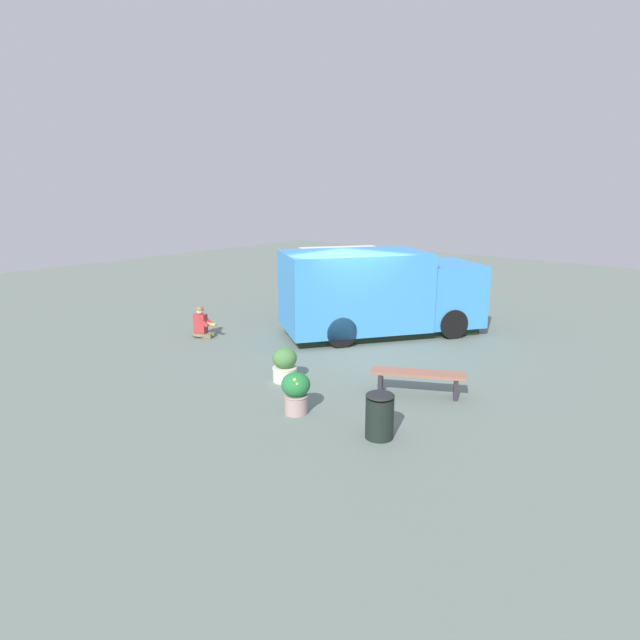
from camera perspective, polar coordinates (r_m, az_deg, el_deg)
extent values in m
plane|color=slate|center=(14.72, 3.11, -2.36)|extent=(40.00, 40.00, 0.00)
cube|color=#3B8FDC|center=(15.14, 3.59, 3.12)|extent=(4.47, 4.05, 2.13)
cube|color=#3B8FDC|center=(16.27, 12.84, 2.85)|extent=(2.59, 2.73, 1.74)
cube|color=#241F30|center=(16.61, 15.37, 3.99)|extent=(1.05, 1.51, 0.66)
cube|color=black|center=(16.18, 2.29, 4.30)|extent=(1.77, 1.22, 0.75)
cube|color=silver|center=(16.33, 2.01, 7.58)|extent=(2.25, 1.81, 0.03)
cube|color=black|center=(15.68, 6.39, -0.98)|extent=(5.35, 4.46, 0.23)
cylinder|color=black|center=(15.44, 13.74, -0.40)|extent=(0.80, 0.65, 0.82)
cylinder|color=black|center=(17.20, 10.49, 1.22)|extent=(0.80, 0.65, 0.82)
cylinder|color=black|center=(14.18, 2.22, -1.27)|extent=(0.80, 0.65, 0.82)
cylinder|color=black|center=(16.08, 0.04, 0.57)|extent=(0.80, 0.65, 0.82)
ellipsoid|color=#706748|center=(15.60, -12.35, -1.49)|extent=(0.60, 0.65, 0.13)
cube|color=#706748|center=(15.42, -11.90, -1.66)|extent=(0.24, 0.38, 0.11)
cube|color=#706748|center=(15.59, -11.53, -1.47)|extent=(0.24, 0.38, 0.11)
cube|color=#AF3133|center=(15.52, -12.41, -0.33)|extent=(0.33, 0.39, 0.52)
sphere|color=beige|center=(15.44, -12.48, 0.96)|extent=(0.21, 0.21, 0.21)
sphere|color=olive|center=(15.43, -12.49, 1.05)|extent=(0.21, 0.21, 0.21)
cube|color=#AF3133|center=(15.35, -12.17, -0.21)|extent=(0.21, 0.35, 0.27)
cube|color=#AF3133|center=(15.52, -11.79, -0.03)|extent=(0.21, 0.35, 0.27)
cylinder|color=tan|center=(15.37, -11.42, -0.45)|extent=(0.17, 0.40, 0.09)
cube|color=#5CA33D|center=(15.36, -11.42, -0.38)|extent=(0.12, 0.33, 0.02)
cylinder|color=beige|center=(11.86, -3.71, -5.65)|extent=(0.51, 0.51, 0.32)
torus|color=beige|center=(11.81, -3.72, -4.99)|extent=(0.54, 0.54, 0.04)
ellipsoid|color=#467C40|center=(11.74, -3.73, -4.00)|extent=(0.53, 0.53, 0.45)
sphere|color=#DD387B|center=(11.70, -2.71, -3.70)|extent=(0.07, 0.07, 0.07)
sphere|color=#EE4E8F|center=(11.72, -4.77, -3.67)|extent=(0.07, 0.07, 0.07)
sphere|color=#E04B91|center=(11.89, -4.27, -3.39)|extent=(0.06, 0.06, 0.06)
cylinder|color=#A48983|center=(10.23, -2.53, -8.79)|extent=(0.43, 0.43, 0.36)
torus|color=gray|center=(10.16, -2.54, -7.92)|extent=(0.46, 0.46, 0.04)
ellipsoid|color=#237438|center=(10.08, -2.55, -6.78)|extent=(0.54, 0.54, 0.46)
sphere|color=#E8DE4B|center=(9.89, -1.87, -7.03)|extent=(0.06, 0.06, 0.06)
sphere|color=yellow|center=(9.86, -2.43, -6.74)|extent=(0.08, 0.08, 0.08)
sphere|color=#F0DE55|center=(9.88, -2.67, -6.34)|extent=(0.08, 0.08, 0.08)
sphere|color=yellow|center=(9.97, -3.67, -6.73)|extent=(0.06, 0.06, 0.06)
sphere|color=#E6EF41|center=(10.21, -3.14, -5.92)|extent=(0.05, 0.05, 0.05)
sphere|color=yellow|center=(9.90, -3.14, -6.44)|extent=(0.07, 0.07, 0.07)
cube|color=#945F4C|center=(11.11, 10.25, -5.52)|extent=(1.23, 1.84, 0.06)
cube|color=#2C2830|center=(11.24, 6.36, -6.51)|extent=(0.34, 0.23, 0.44)
cube|color=#2C2830|center=(11.21, 14.04, -6.92)|extent=(0.34, 0.23, 0.44)
cylinder|color=black|center=(9.28, 6.26, -10.15)|extent=(0.48, 0.48, 0.71)
ellipsoid|color=black|center=(9.13, 6.32, -7.87)|extent=(0.48, 0.48, 0.10)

